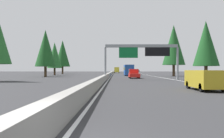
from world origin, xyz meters
name	(u,v)px	position (x,y,z in m)	size (l,w,h in m)	color
ground_plane	(110,76)	(60.00, 0.00, 0.00)	(320.00, 320.00, 0.00)	#2D2D30
median_barrier	(111,73)	(80.00, 0.30, 0.45)	(180.00, 0.56, 0.90)	gray
shoulder_stripe_right	(148,75)	(70.00, -11.52, 0.01)	(160.00, 0.16, 0.01)	silver
shoulder_stripe_median	(112,75)	(70.00, -0.25, 0.01)	(160.00, 0.16, 0.01)	silver
sign_gantry_overhead	(142,52)	(35.87, -6.04, 4.81)	(0.50, 12.68, 6.04)	gray
minivan_mid_center	(205,79)	(15.41, -9.03, 0.95)	(5.00, 1.95, 1.69)	#AD931E
pickup_near_right	(134,74)	(43.63, -5.16, 0.91)	(5.60, 2.00, 1.86)	red
bus_far_right	(129,70)	(65.51, -5.22, 1.72)	(11.50, 2.55, 3.10)	#1E4793
box_truck_distant_a	(117,70)	(115.33, -1.88, 1.61)	(8.50, 2.40, 2.95)	gold
sedan_mid_right	(137,73)	(80.48, -9.06, 0.68)	(4.40, 1.80, 1.47)	white
conifer_right_near	(206,43)	(40.66, -18.61, 6.71)	(4.86, 4.86, 11.04)	#4C3823
conifer_right_mid	(174,45)	(58.93, -16.91, 8.32)	(6.02, 6.02, 13.68)	#4C3823
conifer_left_near	(45,48)	(52.74, 15.62, 6.92)	(5.01, 5.01, 11.39)	#4C3823
conifer_left_mid	(55,55)	(68.92, 17.57, 6.21)	(4.50, 4.50, 10.22)	#4C3823
conifer_left_far	(63,53)	(90.30, 19.89, 8.22)	(5.95, 5.95, 13.51)	#4C3823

